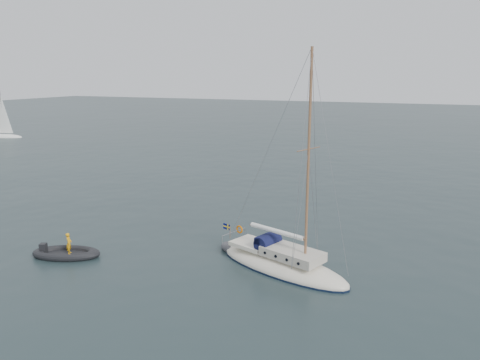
% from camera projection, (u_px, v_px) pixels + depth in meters
% --- Properties ---
extents(ground, '(300.00, 300.00, 0.00)m').
position_uv_depth(ground, '(275.00, 249.00, 27.74)').
color(ground, black).
rests_on(ground, ground).
extents(sailboat, '(8.39, 2.52, 11.95)m').
position_uv_depth(sailboat, '(283.00, 253.00, 24.72)').
color(sailboat, silver).
rests_on(sailboat, ground).
extents(dinghy, '(2.95, 1.33, 0.42)m').
position_uv_depth(dinghy, '(242.00, 250.00, 27.17)').
color(dinghy, '#4C4B51').
rests_on(dinghy, ground).
extents(rib, '(3.91, 1.78, 1.43)m').
position_uv_depth(rib, '(66.00, 253.00, 26.61)').
color(rib, black).
rests_on(rib, ground).
extents(distant_yacht_a, '(6.05, 3.23, 8.02)m').
position_uv_depth(distant_yacht_a, '(2.00, 116.00, 75.70)').
color(distant_yacht_a, white).
rests_on(distant_yacht_a, ground).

